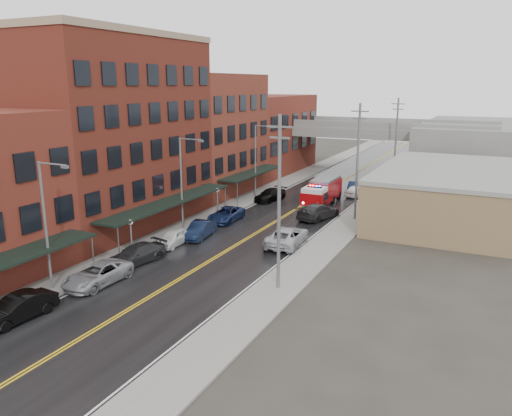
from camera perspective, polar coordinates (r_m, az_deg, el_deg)
The scene contains 34 objects.
ground at distance 28.40m, azimuth -25.05°, elevation -16.73°, with size 220.00×220.00×0.00m, color #2D2B26.
road at distance 50.83m, azimuth 1.86°, elevation -1.79°, with size 11.00×160.00×0.02m, color black.
sidewalk_left at distance 54.10m, azimuth -5.21°, elevation -0.79°, with size 3.00×160.00×0.15m, color slate.
sidewalk_right at distance 48.42m, azimuth 9.77°, elevation -2.73°, with size 3.00×160.00×0.15m, color slate.
curb_left at distance 53.29m, azimuth -3.69°, elevation -0.99°, with size 0.30×160.00×0.15m, color gray.
curb_right at distance 48.87m, azimuth 7.91°, elevation -2.50°, with size 0.30×160.00×0.15m, color gray.
brick_building_b at distance 50.46m, azimuth -15.53°, elevation 7.99°, with size 9.00×20.00×18.00m, color #541F16.
brick_building_c at distance 64.70m, azimuth -5.11°, elevation 8.35°, with size 9.00×15.00×15.00m, color brown.
brick_building_far at distance 80.27m, azimuth 1.43°, elevation 8.44°, with size 9.00×20.00×12.00m, color maroon.
tan_building at distance 55.95m, azimuth 21.40°, elevation 1.34°, with size 14.00×22.00×5.00m, color olive.
right_far_block at distance 85.23m, azimuth 24.67°, elevation 6.14°, with size 18.00×30.00×8.00m, color slate.
awning_1 at distance 47.85m, azimuth -9.82°, elevation 0.68°, with size 2.60×18.00×3.09m.
awning_2 at distance 62.55m, azimuth -0.44°, elevation 4.03°, with size 2.60×13.00×3.09m.
globe_lamp_1 at distance 42.05m, azimuth -14.12°, elevation -2.37°, with size 0.44×0.44×3.12m.
globe_lamp_2 at distance 53.12m, azimuth -4.43°, elevation 1.43°, with size 0.44×0.44×3.12m.
street_lamp_0 at distance 35.93m, azimuth -22.75°, elevation -1.10°, with size 2.64×0.22×9.00m.
street_lamp_1 at distance 47.66m, azimuth -8.30°, elevation 3.39°, with size 2.64×0.22×9.00m.
street_lamp_2 at distance 61.35m, azimuth 0.14°, elevation 5.92°, with size 2.64×0.22×9.00m.
utility_pole_0 at distance 33.15m, azimuth 2.65°, elevation 0.79°, with size 1.80×0.24×12.00m.
utility_pole_1 at distance 51.81m, azimuth 11.53°, elevation 5.36°, with size 1.80×0.24×12.00m.
utility_pole_2 at distance 71.20m, azimuth 15.68°, elevation 7.44°, with size 1.80×0.24×12.00m.
overpass at distance 79.58m, azimuth 11.48°, elevation 8.10°, with size 40.00×10.00×7.50m.
fire_truck at distance 59.02m, azimuth 7.54°, elevation 1.92°, with size 3.34×8.10×2.94m.
parked_car_left_1 at distance 33.72m, azimuth -25.57°, elevation -10.31°, with size 1.66×4.76×1.57m, color black.
parked_car_left_2 at distance 37.38m, azimuth -17.66°, elevation -7.24°, with size 2.49×5.40×1.50m, color gray.
parked_car_left_3 at distance 40.82m, azimuth -13.50°, elevation -5.15°, with size 2.07×5.10×1.48m, color #242426.
parked_car_left_4 at distance 44.60m, azimuth -9.42°, elevation -3.33°, with size 1.68×4.16×1.42m, color white.
parked_car_left_5 at distance 46.40m, azimuth -6.42°, elevation -2.48°, with size 1.60×4.58×1.51m, color black.
parked_car_left_6 at distance 51.65m, azimuth -3.43°, elevation -0.74°, with size 2.38×5.17×1.44m, color #132149.
parked_car_left_7 at distance 60.55m, azimuth 1.63°, elevation 1.50°, with size 2.02×4.98×1.45m, color black.
parked_car_right_0 at distance 43.98m, azimuth 3.56°, elevation -3.25°, with size 2.76×5.99×1.67m, color #ADAEB5.
parked_car_right_1 at distance 52.79m, azimuth 7.14°, elevation -0.38°, with size 2.31×5.67×1.65m, color #252527.
parked_car_right_2 at distance 64.11m, azimuth 11.58°, elevation 1.96°, with size 1.77×4.40×1.50m, color white.
parked_car_right_3 at distance 66.66m, azimuth 11.30°, elevation 2.43°, with size 1.59×4.57×1.51m, color black.
Camera 1 is at (19.96, -14.63, 13.94)m, focal length 35.00 mm.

